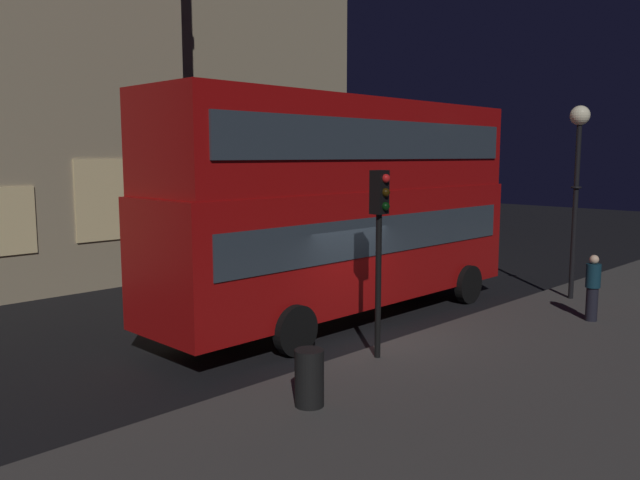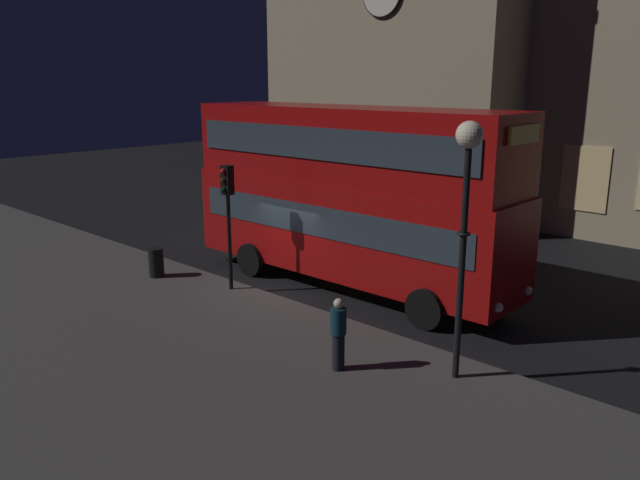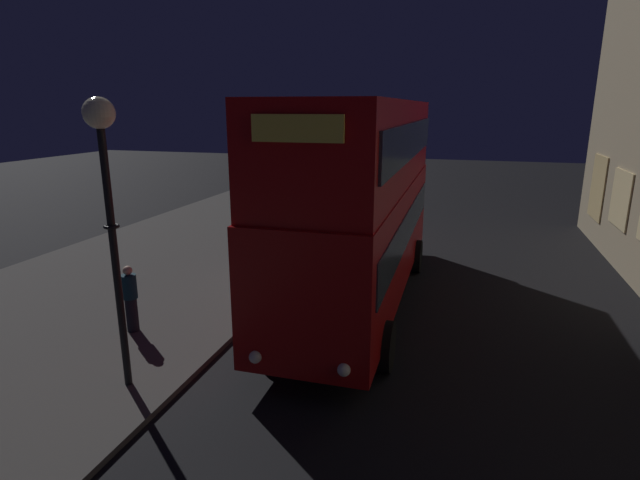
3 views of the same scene
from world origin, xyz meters
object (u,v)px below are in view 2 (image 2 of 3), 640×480
object	(u,v)px
traffic_light_near_kerb	(228,201)
street_lamp	(466,188)
double_decker_bus	(348,188)
pedestrian	(338,333)
litter_bin	(156,262)

from	to	relation	value
traffic_light_near_kerb	street_lamp	size ratio (longest dim) A/B	0.70
traffic_light_near_kerb	street_lamp	bearing A→B (deg)	-7.68
double_decker_bus	traffic_light_near_kerb	bearing A→B (deg)	-127.20
double_decker_bus	traffic_light_near_kerb	size ratio (longest dim) A/B	2.96
pedestrian	litter_bin	world-z (taller)	pedestrian
double_decker_bus	litter_bin	size ratio (longest dim) A/B	11.87
double_decker_bus	street_lamp	xyz separation A→B (m)	(5.84, -3.32, 1.12)
double_decker_bus	street_lamp	distance (m)	6.81
street_lamp	litter_bin	distance (m)	11.30
traffic_light_near_kerb	litter_bin	bearing A→B (deg)	-167.88
street_lamp	litter_bin	size ratio (longest dim) A/B	5.77
street_lamp	litter_bin	bearing A→B (deg)	-177.98
street_lamp	pedestrian	world-z (taller)	street_lamp
street_lamp	litter_bin	world-z (taller)	street_lamp
traffic_light_near_kerb	litter_bin	world-z (taller)	traffic_light_near_kerb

